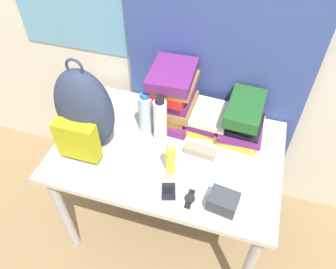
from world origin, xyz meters
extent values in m
cube|color=silver|center=(0.00, 0.80, 1.25)|extent=(6.00, 0.05, 2.50)
cube|color=#384C93|center=(0.14, 0.75, 1.25)|extent=(0.94, 0.04, 2.50)
cube|color=beige|center=(0.00, 0.36, 0.69)|extent=(1.10, 0.72, 0.03)
cylinder|color=#B2B2B7|center=(-0.50, 0.06, 0.34)|extent=(0.05, 0.05, 0.67)
cylinder|color=#B2B2B7|center=(0.50, 0.06, 0.34)|extent=(0.05, 0.05, 0.67)
cylinder|color=#B2B2B7|center=(-0.50, 0.66, 0.34)|extent=(0.05, 0.05, 0.67)
cylinder|color=#B2B2B7|center=(0.50, 0.66, 0.34)|extent=(0.05, 0.05, 0.67)
ellipsoid|color=#2D3851|center=(-0.37, 0.29, 0.92)|extent=(0.28, 0.18, 0.44)
cube|color=#B2AD19|center=(-0.37, 0.18, 0.83)|extent=(0.19, 0.06, 0.20)
torus|color=#2D3851|center=(-0.37, 0.29, 1.15)|extent=(0.08, 0.01, 0.08)
cube|color=#6B2370|center=(-0.02, 0.57, 0.72)|extent=(0.21, 0.27, 0.05)
cube|color=olive|center=(-0.04, 0.58, 0.77)|extent=(0.17, 0.26, 0.04)
cube|color=olive|center=(-0.03, 0.57, 0.81)|extent=(0.20, 0.24, 0.04)
cube|color=#6B2370|center=(-0.03, 0.57, 0.86)|extent=(0.17, 0.22, 0.06)
cube|color=red|center=(-0.04, 0.58, 0.91)|extent=(0.18, 0.27, 0.05)
cube|color=olive|center=(-0.02, 0.56, 0.95)|extent=(0.19, 0.23, 0.03)
cube|color=#6B2370|center=(-0.04, 0.57, 0.99)|extent=(0.22, 0.28, 0.05)
cube|color=yellow|center=(0.13, 0.58, 0.72)|extent=(0.22, 0.23, 0.03)
cube|color=#6B2370|center=(0.13, 0.57, 0.75)|extent=(0.19, 0.22, 0.04)
cube|color=silver|center=(0.15, 0.58, 0.79)|extent=(0.22, 0.23, 0.03)
cube|color=yellow|center=(0.33, 0.58, 0.72)|extent=(0.22, 0.29, 0.03)
cube|color=#6B2370|center=(0.32, 0.57, 0.75)|extent=(0.21, 0.27, 0.03)
cube|color=black|center=(0.32, 0.57, 0.77)|extent=(0.22, 0.22, 0.02)
cube|color=black|center=(0.33, 0.58, 0.81)|extent=(0.17, 0.22, 0.05)
cube|color=#1E5623|center=(0.32, 0.57, 0.87)|extent=(0.18, 0.29, 0.06)
cylinder|color=silver|center=(-0.14, 0.45, 0.81)|extent=(0.07, 0.07, 0.22)
cylinder|color=#286BB7|center=(-0.14, 0.45, 0.93)|extent=(0.05, 0.05, 0.02)
cylinder|color=white|center=(-0.06, 0.41, 0.82)|extent=(0.07, 0.07, 0.24)
cylinder|color=black|center=(-0.06, 0.41, 0.95)|extent=(0.04, 0.04, 0.02)
cylinder|color=yellow|center=(0.05, 0.23, 0.78)|extent=(0.04, 0.04, 0.17)
cylinder|color=white|center=(0.05, 0.23, 0.88)|extent=(0.03, 0.03, 0.02)
cube|color=black|center=(0.08, 0.12, 0.71)|extent=(0.08, 0.10, 0.02)
cube|color=black|center=(0.08, 0.12, 0.72)|extent=(0.05, 0.05, 0.00)
cube|color=gray|center=(0.16, 0.38, 0.72)|extent=(0.15, 0.07, 0.04)
cube|color=#383D47|center=(0.31, 0.12, 0.74)|extent=(0.13, 0.11, 0.07)
cube|color=black|center=(0.17, 0.11, 0.70)|extent=(0.03, 0.10, 0.00)
cylinder|color=#232328|center=(0.17, 0.11, 0.71)|extent=(0.04, 0.04, 0.01)
camera|label=1|loc=(0.31, -0.66, 1.91)|focal=35.00mm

